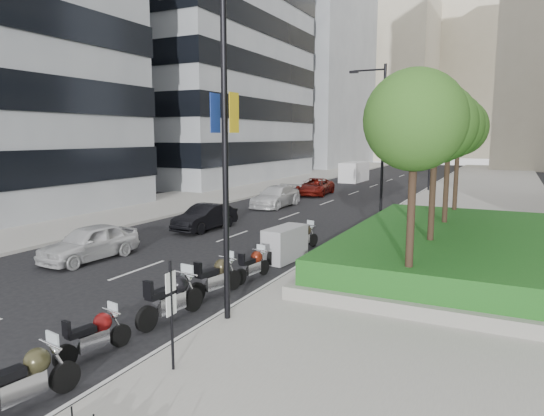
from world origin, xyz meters
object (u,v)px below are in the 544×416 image
Objects in this scene: motorcycle_4 at (253,265)px; parking_sign at (171,310)px; lamp_post_1 at (380,135)px; car_a at (89,243)px; lamp_post_0 at (220,134)px; motorcycle_2 at (172,297)px; car_b at (205,217)px; motorcycle_1 at (95,335)px; motorcycle_5 at (285,244)px; lamp_post_2 at (429,136)px; motorcycle_6 at (303,237)px; motorcycle_3 at (217,277)px; car_d at (315,187)px; motorcycle_0 at (26,379)px; car_c at (276,197)px; delivery_van at (354,173)px.

parking_sign is at bearing -158.68° from motorcycle_4.
car_a is at bearing -121.68° from lamp_post_1.
lamp_post_0 is 3.66× the size of motorcycle_2.
car_b is (-8.49, 13.79, -0.77)m from parking_sign.
motorcycle_5 is at bearing 8.73° from motorcycle_1.
lamp_post_0 is 1.00× the size of lamp_post_2.
motorcycle_1 is 0.96× the size of motorcycle_6.
parking_sign reaches higher than motorcycle_6.
car_d reaches higher than motorcycle_3.
motorcycle_3 is 0.96× the size of motorcycle_5.
motorcycle_3 is (-0.36, 7.02, 0.02)m from motorcycle_0.
lamp_post_2 is at bearing 8.63° from motorcycle_3.
motorcycle_6 is at bearing 9.68° from motorcycle_1.
car_b is (-6.69, 6.91, 0.16)m from motorcycle_4.
motorcycle_2 is 1.02× the size of motorcycle_5.
motorcycle_2 reaches higher than motorcycle_1.
motorcycle_6 is (-0.39, 14.18, -0.03)m from motorcycle_0.
lamp_post_0 is 22.27m from car_c.
motorcycle_6 is at bearing 99.63° from parking_sign.
lamp_post_1 is 4.56× the size of motorcycle_4.
lamp_post_2 is 1.74× the size of delivery_van.
lamp_post_2 is 4.56× the size of motorcycle_4.
motorcycle_1 is 15.23m from car_b.
motorcycle_3 is 0.45× the size of delivery_van.
car_c is (-8.84, 23.26, -0.72)m from parking_sign.
lamp_post_1 is at bearing 7.25° from motorcycle_0.
parking_sign is (0.66, -38.00, -3.61)m from lamp_post_2.
motorcycle_0 is 17.42m from car_b.
car_b is at bearing 91.35° from motorcycle_6.
car_b is (-7.84, -6.21, -4.38)m from lamp_post_1.
car_c is at bearing -87.17° from delivery_van.
motorcycle_0 is at bearing -166.13° from motorcycle_3.
car_c is at bearing 29.84° from motorcycle_4.
motorcycle_1 is (-1.50, -38.05, -4.54)m from lamp_post_2.
lamp_post_2 is 28.63m from motorcycle_5.
car_b is (-6.60, 4.06, -0.00)m from motorcycle_5.
lamp_post_2 is at bearing 90.00° from lamp_post_1.
motorcycle_3 is at bearing -80.21° from car_d.
car_a reaches higher than motorcycle_0.
motorcycle_1 is at bearing -163.41° from motorcycle_6.
parking_sign is 1.02× the size of motorcycle_2.
lamp_post_2 is at bearing 62.96° from car_c.
delivery_van is at bearing 30.13° from motorcycle_6.
motorcycle_4 is 25.19m from car_d.
parking_sign is 1.13× the size of motorcycle_0.
lamp_post_1 is at bearing -19.72° from car_c.
parking_sign is (0.66, -20.00, -3.61)m from lamp_post_1.
motorcycle_1 is (-2.16, -0.05, -0.93)m from parking_sign.
car_c reaches higher than car_d.
motorcycle_6 is (-0.22, 5.07, 0.04)m from motorcycle_4.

